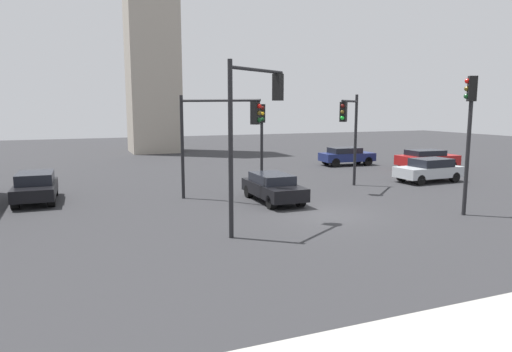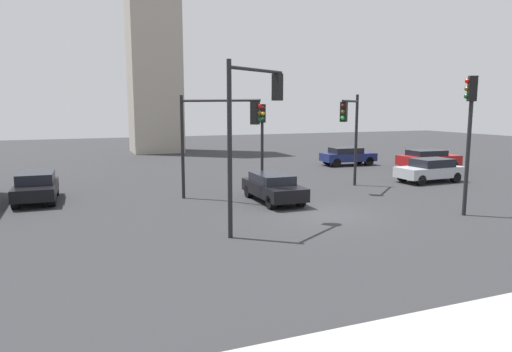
% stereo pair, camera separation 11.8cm
% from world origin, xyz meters
% --- Properties ---
extents(ground_plane, '(106.26, 106.26, 0.00)m').
position_xyz_m(ground_plane, '(0.00, 0.00, 0.00)').
color(ground_plane, '#2D2D30').
extents(traffic_light_0, '(0.49, 0.44, 5.67)m').
position_xyz_m(traffic_light_0, '(5.26, -2.36, 3.92)').
color(traffic_light_0, black).
rests_on(traffic_light_0, ground_plane).
extents(traffic_light_1, '(2.37, 2.17, 5.13)m').
position_xyz_m(traffic_light_1, '(4.21, 4.62, 3.56)').
color(traffic_light_1, black).
rests_on(traffic_light_1, ground_plane).
extents(traffic_light_2, '(0.37, 0.48, 4.59)m').
position_xyz_m(traffic_light_2, '(0.08, 6.95, 3.23)').
color(traffic_light_2, black).
rests_on(traffic_light_2, ground_plane).
extents(traffic_light_3, '(2.80, 1.88, 5.99)m').
position_xyz_m(traffic_light_3, '(-3.63, -1.19, 4.23)').
color(traffic_light_3, black).
rests_on(traffic_light_3, ground_plane).
extents(traffic_light_4, '(2.86, 3.43, 5.00)m').
position_xyz_m(traffic_light_4, '(-3.42, 3.90, 3.61)').
color(traffic_light_4, black).
rests_on(traffic_light_4, ground_plane).
extents(car_0, '(4.40, 2.15, 1.40)m').
position_xyz_m(car_0, '(13.94, 9.35, 0.76)').
color(car_0, maroon).
rests_on(car_0, ground_plane).
extents(car_1, '(1.78, 4.19, 1.31)m').
position_xyz_m(car_1, '(-0.95, 3.11, 0.70)').
color(car_1, black).
rests_on(car_1, ground_plane).
extents(car_2, '(1.88, 4.05, 1.38)m').
position_xyz_m(car_2, '(-11.36, 7.26, 0.73)').
color(car_2, black).
rests_on(car_2, ground_plane).
extents(car_3, '(3.99, 1.91, 1.39)m').
position_xyz_m(car_3, '(10.09, 4.92, 0.73)').
color(car_3, '#ADB2B7').
rests_on(car_3, ground_plane).
extents(car_4, '(4.18, 2.05, 1.37)m').
position_xyz_m(car_4, '(9.89, 13.52, 0.74)').
color(car_4, navy).
rests_on(car_4, ground_plane).
extents(skyline_tower, '(4.73, 4.73, 26.30)m').
position_xyz_m(skyline_tower, '(-1.84, 29.83, 13.15)').
color(skyline_tower, '#A89E8E').
rests_on(skyline_tower, ground_plane).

